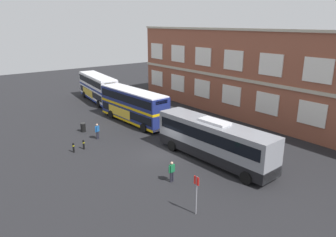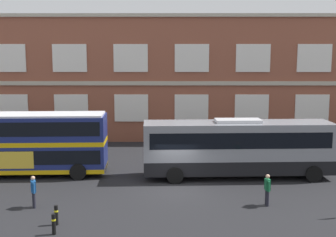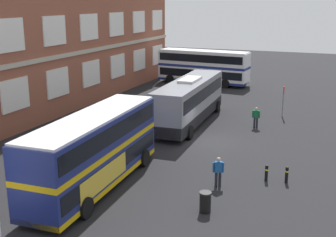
# 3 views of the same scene
# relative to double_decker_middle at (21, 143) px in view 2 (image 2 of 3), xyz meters

# --- Properties ---
(ground_plane) EXTENTS (120.00, 120.00, 0.00)m
(ground_plane) POSITION_rel_double_decker_middle_xyz_m (10.11, -1.25, -2.15)
(ground_plane) COLOR black
(brick_terminal_building) EXTENTS (48.03, 8.19, 11.29)m
(brick_terminal_building) POSITION_rel_double_decker_middle_xyz_m (11.62, 14.73, 3.35)
(brick_terminal_building) COLOR brown
(brick_terminal_building) RESTS_ON ground
(double_decker_middle) EXTENTS (11.10, 3.23, 4.07)m
(double_decker_middle) POSITION_rel_double_decker_middle_xyz_m (0.00, 0.00, 0.00)
(double_decker_middle) COLOR navy
(double_decker_middle) RESTS_ON ground
(touring_coach) EXTENTS (12.10, 3.29, 3.80)m
(touring_coach) POSITION_rel_double_decker_middle_xyz_m (14.06, -0.45, -0.24)
(touring_coach) COLOR gray
(touring_coach) RESTS_ON ground
(waiting_passenger) EXTENTS (0.26, 0.64, 1.70)m
(waiting_passenger) POSITION_rel_double_decker_middle_xyz_m (14.86, -5.81, -1.22)
(waiting_passenger) COLOR black
(waiting_passenger) RESTS_ON ground
(second_passenger) EXTENTS (0.37, 0.63, 1.70)m
(second_passenger) POSITION_rel_double_decker_middle_xyz_m (2.63, -6.17, -1.22)
(second_passenger) COLOR black
(second_passenger) RESTS_ON ground
(safety_bollard_west) EXTENTS (0.19, 0.19, 0.95)m
(safety_bollard_west) POSITION_rel_double_decker_middle_xyz_m (4.40, -8.51, -1.66)
(safety_bollard_west) COLOR black
(safety_bollard_west) RESTS_ON ground
(safety_bollard_east) EXTENTS (0.19, 0.19, 0.95)m
(safety_bollard_east) POSITION_rel_double_decker_middle_xyz_m (4.57, -9.61, -1.66)
(safety_bollard_east) COLOR black
(safety_bollard_east) RESTS_ON ground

